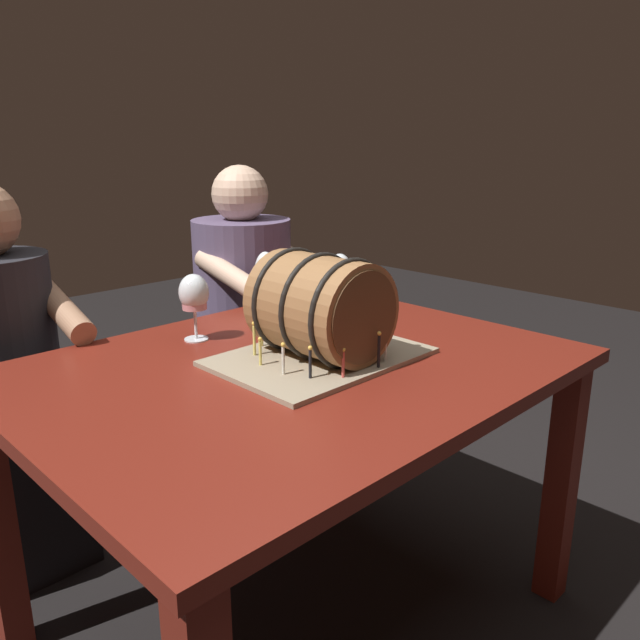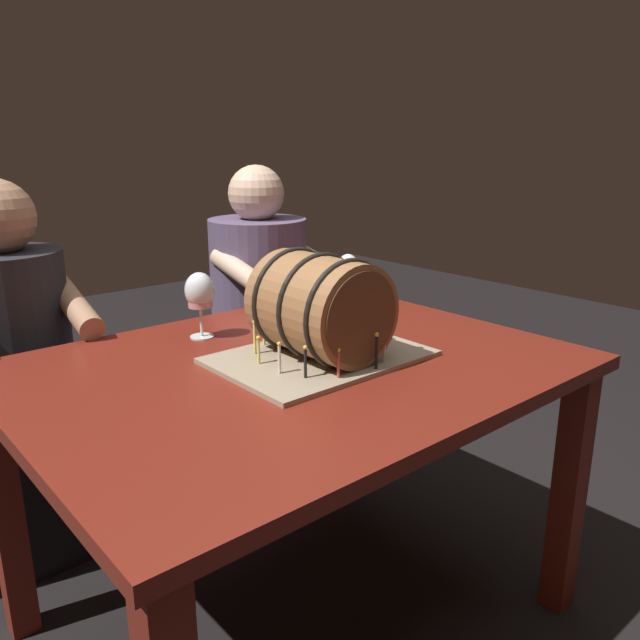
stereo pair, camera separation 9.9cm
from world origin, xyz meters
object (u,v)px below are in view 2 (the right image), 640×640
at_px(wine_glass_empty, 275,273).
at_px(person_seated_left, 21,394).
at_px(barrel_cake, 320,311).
at_px(wine_glass_rose, 200,293).
at_px(person_seated_right, 261,331).
at_px(wine_glass_white, 348,277).
at_px(dining_table, 295,401).

height_order(wine_glass_empty, person_seated_left, person_seated_left).
height_order(barrel_cake, wine_glass_rose, barrel_cake).
distance_m(person_seated_left, person_seated_right, 0.87).
distance_m(barrel_cake, wine_glass_white, 0.36).
bearing_deg(wine_glass_empty, wine_glass_rose, -171.27).
distance_m(wine_glass_empty, person_seated_right, 0.56).
bearing_deg(person_seated_left, person_seated_right, 0.02).
xyz_separation_m(wine_glass_empty, person_seated_right, (0.22, 0.40, -0.32)).
xyz_separation_m(wine_glass_rose, wine_glass_white, (0.42, -0.14, 0.01)).
xyz_separation_m(barrel_cake, person_seated_left, (-0.50, 0.79, -0.33)).
relative_size(barrel_cake, person_seated_right, 0.42).
bearing_deg(person_seated_right, wine_glass_rose, -138.68).
xyz_separation_m(barrel_cake, wine_glass_empty, (0.15, 0.39, 0.01)).
bearing_deg(person_seated_left, wine_glass_white, -36.59).
bearing_deg(wine_glass_white, wine_glass_empty, 126.78).
xyz_separation_m(dining_table, barrel_cake, (0.06, -0.03, 0.23)).
bearing_deg(wine_glass_rose, barrel_cake, -69.38).
relative_size(barrel_cake, wine_glass_rose, 2.77).
height_order(dining_table, person_seated_right, person_seated_right).
distance_m(barrel_cake, wine_glass_empty, 0.42).
bearing_deg(barrel_cake, dining_table, 153.39).
height_order(wine_glass_white, person_seated_right, person_seated_right).
relative_size(wine_glass_white, person_seated_right, 0.17).
bearing_deg(wine_glass_rose, wine_glass_empty, 8.73).
height_order(dining_table, barrel_cake, barrel_cake).
bearing_deg(dining_table, wine_glass_rose, 102.71).
height_order(dining_table, wine_glass_rose, wine_glass_rose).
bearing_deg(wine_glass_white, person_seated_right, 81.11).
height_order(dining_table, wine_glass_empty, wine_glass_empty).
height_order(barrel_cake, person_seated_right, person_seated_right).
distance_m(wine_glass_rose, person_seated_right, 0.74).
bearing_deg(wine_glass_rose, wine_glass_white, -17.98).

